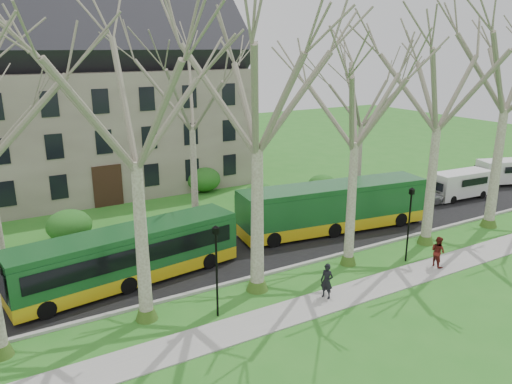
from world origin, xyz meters
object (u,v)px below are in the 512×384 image
at_px(bus_follow, 334,206).
at_px(sedan, 423,197).
at_px(van_b, 507,172).
at_px(van_a, 461,185).
at_px(bus_lead, 128,255).
at_px(pedestrian_a, 327,281).
at_px(pedestrian_b, 438,251).

bearing_deg(bus_follow, sedan, 12.19).
relative_size(bus_follow, van_b, 2.54).
bearing_deg(van_a, bus_lead, -173.08).
bearing_deg(van_a, pedestrian_a, -154.10).
bearing_deg(van_a, sedan, -179.03).
xyz_separation_m(sedan, pedestrian_a, (-15.60, -7.98, 0.22)).
xyz_separation_m(bus_lead, van_a, (27.35, 1.24, -0.38)).
height_order(van_b, pedestrian_b, van_b).
bearing_deg(sedan, van_b, -90.92).
bearing_deg(pedestrian_b, van_b, -61.02).
relative_size(van_a, pedestrian_a, 2.86).
relative_size(bus_follow, pedestrian_b, 7.44).
xyz_separation_m(bus_lead, van_b, (34.38, 1.94, -0.37)).
distance_m(bus_lead, pedestrian_a, 10.15).
xyz_separation_m(van_a, pedestrian_b, (-12.00, -7.97, -0.23)).
xyz_separation_m(bus_follow, pedestrian_a, (-6.23, -7.26, -0.74)).
distance_m(van_b, pedestrian_b, 20.92).
distance_m(van_b, pedestrian_a, 27.93).
bearing_deg(bus_lead, van_a, -4.87).
xyz_separation_m(sedan, van_a, (3.99, -0.23, 0.44)).
relative_size(van_b, pedestrian_a, 2.89).
bearing_deg(van_b, pedestrian_a, -143.56).
distance_m(sedan, pedestrian_a, 17.52).
xyz_separation_m(bus_lead, pedestrian_a, (7.76, -6.51, -0.60)).
xyz_separation_m(sedan, pedestrian_b, (-8.01, -8.20, 0.21)).
xyz_separation_m(bus_follow, van_a, (13.36, 0.49, -0.52)).
height_order(sedan, pedestrian_b, pedestrian_b).
bearing_deg(van_b, bus_follow, -157.83).
relative_size(van_b, pedestrian_b, 2.93).
xyz_separation_m(bus_follow, van_b, (20.39, 1.19, -0.51)).
relative_size(pedestrian_a, pedestrian_b, 1.01).
relative_size(sedan, pedestrian_b, 2.62).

